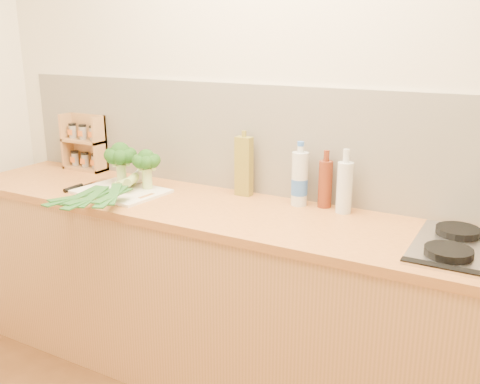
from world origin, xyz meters
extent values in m
plane|color=beige|center=(0.00, 1.50, 1.30)|extent=(3.50, 0.00, 3.50)
cube|color=silver|center=(0.00, 1.49, 1.17)|extent=(3.20, 0.02, 0.54)
cube|color=tan|center=(0.00, 1.20, 0.43)|extent=(3.20, 0.60, 0.86)
cube|color=#C77E3A|center=(0.00, 1.20, 0.88)|extent=(3.20, 0.62, 0.04)
cylinder|color=black|center=(0.87, 1.08, 0.93)|extent=(0.17, 0.17, 0.03)
cylinder|color=black|center=(0.87, 1.32, 0.93)|extent=(0.17, 0.17, 0.03)
cube|color=silver|center=(-0.71, 1.16, 0.91)|extent=(0.46, 0.36, 0.01)
cylinder|color=#AFCB76|center=(-0.79, 1.26, 0.96)|extent=(0.05, 0.05, 0.10)
sphere|color=#13340E|center=(-0.79, 1.26, 1.08)|extent=(0.10, 0.10, 0.10)
sphere|color=#13340E|center=(-0.74, 1.26, 1.06)|extent=(0.08, 0.08, 0.08)
sphere|color=#13340E|center=(-0.76, 1.30, 1.06)|extent=(0.08, 0.08, 0.08)
sphere|color=#13340E|center=(-0.80, 1.31, 1.06)|extent=(0.08, 0.08, 0.08)
sphere|color=#13340E|center=(-0.84, 1.28, 1.06)|extent=(0.08, 0.08, 0.08)
sphere|color=#13340E|center=(-0.84, 1.24, 1.06)|extent=(0.08, 0.08, 0.08)
sphere|color=#13340E|center=(-0.80, 1.22, 1.06)|extent=(0.08, 0.08, 0.08)
sphere|color=#13340E|center=(-0.76, 1.22, 1.06)|extent=(0.08, 0.08, 0.08)
cylinder|color=#AFCB76|center=(-0.61, 1.25, 0.97)|extent=(0.05, 0.05, 0.10)
sphere|color=#13340E|center=(-0.61, 1.25, 1.07)|extent=(0.09, 0.09, 0.09)
sphere|color=#13340E|center=(-0.57, 1.25, 1.06)|extent=(0.07, 0.07, 0.07)
sphere|color=#13340E|center=(-0.59, 1.28, 1.06)|extent=(0.07, 0.07, 0.07)
sphere|color=#13340E|center=(-0.62, 1.29, 1.06)|extent=(0.07, 0.07, 0.07)
sphere|color=#13340E|center=(-0.65, 1.27, 1.06)|extent=(0.07, 0.07, 0.07)
sphere|color=#13340E|center=(-0.65, 1.23, 1.06)|extent=(0.07, 0.07, 0.07)
sphere|color=#13340E|center=(-0.62, 1.21, 1.06)|extent=(0.07, 0.07, 0.07)
sphere|color=#13340E|center=(-0.59, 1.22, 1.06)|extent=(0.07, 0.07, 0.07)
cylinder|color=white|center=(-0.71, 1.31, 0.94)|extent=(0.05, 0.11, 0.04)
cylinder|color=#8EAA55|center=(-0.72, 1.20, 0.94)|extent=(0.06, 0.14, 0.04)
cube|color=#1C4318|center=(-0.76, 0.92, 0.94)|extent=(0.13, 0.30, 0.02)
cube|color=#1C4318|center=(-0.76, 0.90, 0.94)|extent=(0.09, 0.34, 0.01)
cube|color=#1C4318|center=(-0.76, 0.93, 0.94)|extent=(0.07, 0.28, 0.02)
cylinder|color=white|center=(-0.70, 1.30, 0.95)|extent=(0.06, 0.12, 0.04)
cylinder|color=#8EAA55|center=(-0.68, 1.17, 0.95)|extent=(0.06, 0.15, 0.04)
cube|color=#1C4318|center=(-0.64, 0.89, 0.95)|extent=(0.06, 0.30, 0.02)
cube|color=#1C4318|center=(-0.64, 0.87, 0.96)|extent=(0.10, 0.34, 0.01)
cube|color=#1C4318|center=(-0.65, 0.90, 0.96)|extent=(0.14, 0.28, 0.02)
cylinder|color=white|center=(-0.69, 1.27, 0.97)|extent=(0.08, 0.11, 0.04)
cylinder|color=#8EAA55|center=(-0.65, 1.17, 0.97)|extent=(0.09, 0.13, 0.04)
cube|color=#1C4318|center=(-0.54, 0.92, 0.97)|extent=(0.11, 0.30, 0.02)
cube|color=#1C4318|center=(-0.54, 0.90, 0.97)|extent=(0.18, 0.33, 0.01)
cube|color=#1C4318|center=(-0.55, 0.93, 0.98)|extent=(0.19, 0.26, 0.02)
cube|color=silver|center=(-0.96, 1.22, 0.90)|extent=(0.04, 0.18, 0.00)
cylinder|color=black|center=(-0.96, 1.07, 0.91)|extent=(0.02, 0.12, 0.02)
cube|color=tan|center=(-1.22, 1.47, 1.06)|extent=(0.27, 0.02, 0.32)
cube|color=tan|center=(-1.22, 1.43, 0.91)|extent=(0.27, 0.11, 0.02)
cube|color=tan|center=(-1.22, 1.43, 1.07)|extent=(0.27, 0.11, 0.02)
cube|color=tan|center=(-1.34, 1.43, 1.06)|extent=(0.02, 0.11, 0.32)
cube|color=tan|center=(-1.09, 1.43, 1.06)|extent=(0.02, 0.11, 0.32)
cylinder|color=gray|center=(-1.30, 1.43, 0.95)|extent=(0.04, 0.04, 0.08)
cylinder|color=gray|center=(-1.22, 1.43, 0.95)|extent=(0.04, 0.04, 0.08)
cylinder|color=gray|center=(-1.14, 1.43, 0.95)|extent=(0.04, 0.04, 0.08)
cylinder|color=gray|center=(-1.30, 1.43, 1.12)|extent=(0.04, 0.04, 0.08)
cylinder|color=gray|center=(-1.22, 1.43, 1.12)|extent=(0.04, 0.04, 0.08)
cylinder|color=gray|center=(-1.14, 1.43, 1.12)|extent=(0.04, 0.04, 0.08)
cube|color=olive|center=(-0.14, 1.42, 1.05)|extent=(0.08, 0.05, 0.29)
cylinder|color=olive|center=(-0.14, 1.42, 1.21)|extent=(0.02, 0.02, 0.03)
cylinder|color=silver|center=(0.38, 1.40, 1.01)|extent=(0.07, 0.07, 0.23)
cylinder|color=silver|center=(0.38, 1.40, 1.16)|extent=(0.03, 0.03, 0.06)
cylinder|color=maroon|center=(0.27, 1.43, 1.01)|extent=(0.06, 0.06, 0.22)
cylinder|color=maroon|center=(0.27, 1.43, 1.14)|extent=(0.03, 0.03, 0.05)
cylinder|color=silver|center=(0.16, 1.40, 1.03)|extent=(0.08, 0.08, 0.25)
cylinder|color=silver|center=(0.16, 1.40, 1.17)|extent=(0.03, 0.03, 0.03)
cylinder|color=blue|center=(0.16, 1.40, 0.99)|extent=(0.08, 0.08, 0.08)
camera|label=1|loc=(1.07, -0.82, 1.67)|focal=40.00mm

